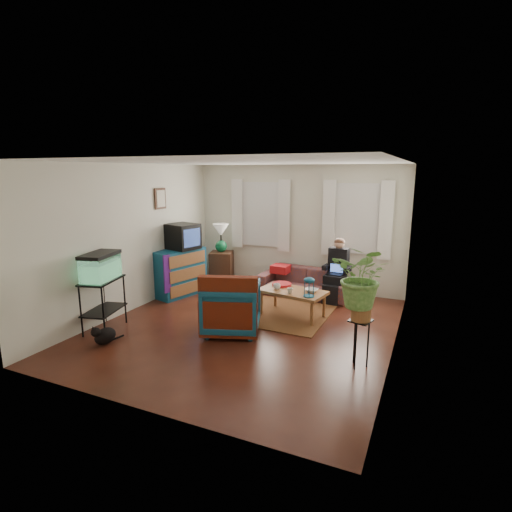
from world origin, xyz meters
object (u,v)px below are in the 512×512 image
at_px(side_table, 222,267).
at_px(plant_stand, 359,343).
at_px(coffee_table, 292,303).
at_px(aquarium_stand, 104,305).
at_px(sofa, 304,278).
at_px(dresser, 179,272).
at_px(armchair, 232,305).

xyz_separation_m(side_table, plant_stand, (3.54, -2.79, -0.03)).
distance_m(side_table, plant_stand, 4.50).
bearing_deg(coffee_table, aquarium_stand, -134.36).
bearing_deg(sofa, side_table, -179.53).
bearing_deg(aquarium_stand, coffee_table, 21.40).
bearing_deg(sofa, aquarium_stand, -123.00).
bearing_deg(side_table, coffee_table, -32.78).
relative_size(coffee_table, plant_stand, 1.77).
xyz_separation_m(dresser, coffee_table, (2.50, -0.24, -0.24)).
height_order(sofa, coffee_table, sofa).
distance_m(sofa, aquarium_stand, 3.84).
bearing_deg(armchair, sofa, -121.09).
height_order(aquarium_stand, coffee_table, aquarium_stand).
bearing_deg(side_table, dresser, -106.44).
bearing_deg(coffee_table, side_table, 157.34).
bearing_deg(dresser, plant_stand, -8.18).
xyz_separation_m(dresser, plant_stand, (3.88, -1.63, -0.15)).
xyz_separation_m(sofa, side_table, (-1.99, 0.14, -0.01)).
height_order(coffee_table, plant_stand, plant_stand).
xyz_separation_m(sofa, plant_stand, (1.55, -2.65, -0.05)).
distance_m(sofa, plant_stand, 3.07).
distance_m(aquarium_stand, armchair, 2.02).
relative_size(side_table, dresser, 0.67).
relative_size(aquarium_stand, coffee_table, 0.73).
bearing_deg(aquarium_stand, sofa, 38.38).
distance_m(armchair, plant_stand, 2.06).
relative_size(aquarium_stand, armchair, 0.95).
relative_size(sofa, armchair, 2.13).
relative_size(side_table, armchair, 0.81).
relative_size(sofa, coffee_table, 1.65).
height_order(aquarium_stand, armchair, armchair).
distance_m(sofa, coffee_table, 1.27).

